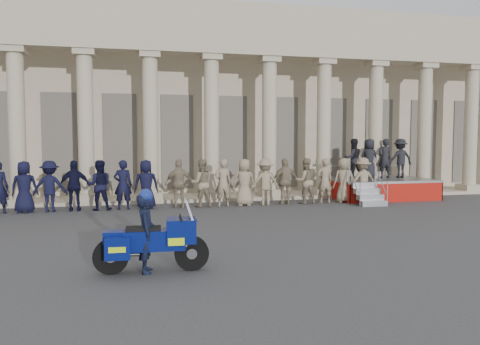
# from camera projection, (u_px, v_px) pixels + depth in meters

# --- Properties ---
(ground) EXTENTS (90.00, 90.00, 0.00)m
(ground) POSITION_uv_depth(u_px,v_px,m) (213.00, 240.00, 12.38)
(ground) COLOR #38383A
(ground) RESTS_ON ground
(building) EXTENTS (40.00, 12.50, 9.00)m
(building) POSITION_uv_depth(u_px,v_px,m) (169.00, 107.00, 26.40)
(building) COLOR tan
(building) RESTS_ON ground
(officer_rank) EXTENTS (23.23, 0.72, 1.89)m
(officer_rank) POSITION_uv_depth(u_px,v_px,m) (90.00, 185.00, 17.50)
(officer_rank) COLOR black
(officer_rank) RESTS_ON ground
(reviewing_stand) EXTENTS (4.42, 4.20, 2.71)m
(reviewing_stand) POSITION_uv_depth(u_px,v_px,m) (378.00, 166.00, 21.37)
(reviewing_stand) COLOR gray
(reviewing_stand) RESTS_ON ground
(motorcycle) EXTENTS (2.30, 0.95, 1.47)m
(motorcycle) POSITION_uv_depth(u_px,v_px,m) (153.00, 241.00, 9.36)
(motorcycle) COLOR black
(motorcycle) RESTS_ON ground
(rider) EXTENTS (0.41, 0.60, 1.68)m
(rider) POSITION_uv_depth(u_px,v_px,m) (146.00, 231.00, 9.32)
(rider) COLOR black
(rider) RESTS_ON ground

